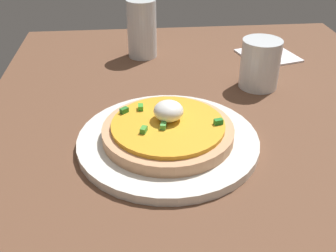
{
  "coord_description": "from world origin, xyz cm",
  "views": [
    {
      "loc": [
        52.59,
        -13.43,
        38.84
      ],
      "look_at": [
        1.05,
        -8.63,
        6.65
      ],
      "focal_mm": 43.12,
      "sensor_mm": 36.0,
      "label": 1
    }
  ],
  "objects_px": {
    "pizza": "(168,129)",
    "napkin": "(268,55)",
    "plate": "(168,141)",
    "cup_far": "(260,67)",
    "cup_near": "(142,31)"
  },
  "relations": [
    {
      "from": "plate",
      "to": "cup_near",
      "type": "bearing_deg",
      "value": -176.21
    },
    {
      "from": "cup_near",
      "to": "cup_far",
      "type": "height_order",
      "value": "cup_near"
    },
    {
      "from": "plate",
      "to": "cup_far",
      "type": "height_order",
      "value": "cup_far"
    },
    {
      "from": "cup_near",
      "to": "napkin",
      "type": "bearing_deg",
      "value": 83.91
    },
    {
      "from": "pizza",
      "to": "napkin",
      "type": "height_order",
      "value": "pizza"
    },
    {
      "from": "plate",
      "to": "cup_near",
      "type": "height_order",
      "value": "cup_near"
    },
    {
      "from": "pizza",
      "to": "napkin",
      "type": "xyz_separation_m",
      "value": [
        -0.34,
        0.26,
        -0.03
      ]
    },
    {
      "from": "cup_near",
      "to": "napkin",
      "type": "xyz_separation_m",
      "value": [
        0.03,
        0.29,
        -0.06
      ]
    },
    {
      "from": "pizza",
      "to": "cup_far",
      "type": "height_order",
      "value": "cup_far"
    },
    {
      "from": "plate",
      "to": "cup_far",
      "type": "bearing_deg",
      "value": 133.79
    },
    {
      "from": "plate",
      "to": "cup_far",
      "type": "xyz_separation_m",
      "value": [
        -0.19,
        0.2,
        0.04
      ]
    },
    {
      "from": "pizza",
      "to": "cup_far",
      "type": "xyz_separation_m",
      "value": [
        -0.19,
        0.2,
        0.01
      ]
    },
    {
      "from": "cup_near",
      "to": "cup_far",
      "type": "xyz_separation_m",
      "value": [
        0.18,
        0.22,
        -0.02
      ]
    },
    {
      "from": "cup_far",
      "to": "napkin",
      "type": "xyz_separation_m",
      "value": [
        -0.15,
        0.07,
        -0.04
      ]
    },
    {
      "from": "pizza",
      "to": "cup_near",
      "type": "distance_m",
      "value": 0.37
    }
  ]
}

